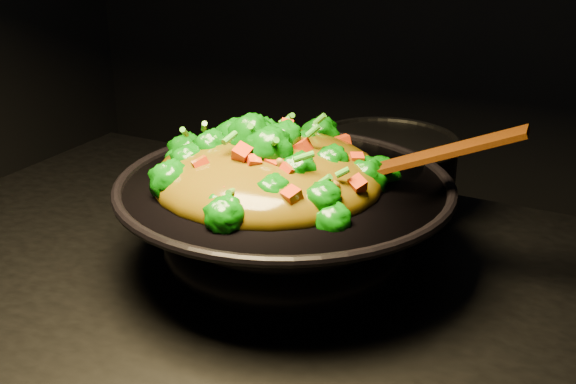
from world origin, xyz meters
The scene contains 4 objects.
wok centered at (0.01, 0.09, 0.96)m, with size 0.43×0.43×0.12m, color black, non-canonical shape.
stir_fry centered at (-0.01, 0.09, 1.07)m, with size 0.31×0.31×0.11m, color #095806, non-canonical shape.
spatula centered at (0.17, 0.14, 1.07)m, with size 0.27×0.04×0.01m, color #391706.
back_pot centered at (0.06, 0.32, 0.96)m, with size 0.22×0.22×0.13m, color black.
Camera 1 is at (0.42, -0.69, 1.38)m, focal length 45.00 mm.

